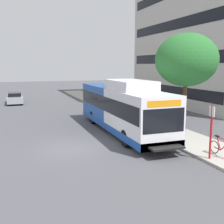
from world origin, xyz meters
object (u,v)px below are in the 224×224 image
Objects in this scene: bus_stop_sign_pole at (211,128)px; transit_bus at (122,108)px; bicycle_parked at (222,148)px; parked_car_far_lane at (15,98)px; street_tree_near_stop at (186,60)px.

transit_bus is at bearing 103.78° from bus_stop_sign_pole.
bus_stop_sign_pole is 1.48× the size of bicycle_parked.
transit_bus reaches higher than parked_car_far_lane.
bicycle_parked is (2.51, -7.07, -1.14)m from transit_bus.
bus_stop_sign_pole is 0.58× the size of parked_car_far_lane.
transit_bus reaches higher than bicycle_parked.
street_tree_near_stop is 1.45× the size of parked_car_far_lane.
bicycle_parked is at bearing 3.08° from bus_stop_sign_pole.
street_tree_near_stop is (1.25, 5.15, 4.36)m from bicycle_parked.
street_tree_near_stop is at bearing -62.03° from parked_car_far_lane.
parked_car_far_lane is at bearing 117.97° from street_tree_near_stop.
street_tree_near_stop reaches higher than bicycle_parked.
street_tree_near_stop is at bearing 76.42° from bicycle_parked.
bus_stop_sign_pole is at bearing -176.92° from bicycle_parked.
transit_bus is at bearing -69.27° from parked_car_far_lane.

